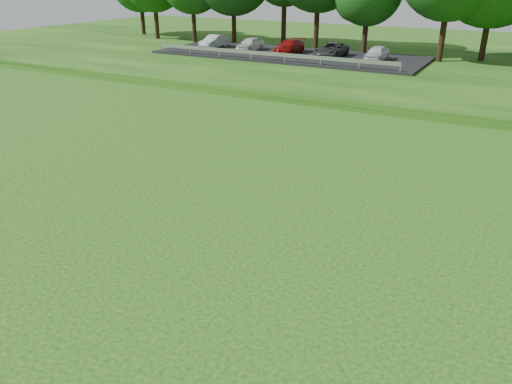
% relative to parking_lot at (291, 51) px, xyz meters
% --- Properties ---
extents(parking_lot, '(24.00, 9.00, 1.38)m').
position_rel_parking_lot_xyz_m(parking_lot, '(0.00, 0.00, 0.00)').
color(parking_lot, black).
rests_on(parking_lot, berm).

